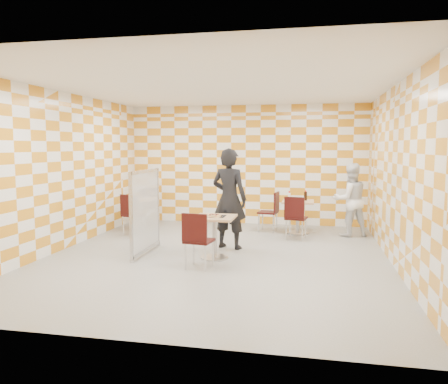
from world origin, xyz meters
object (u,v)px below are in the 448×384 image
(second_table, at_px, (298,211))
(empty_table, at_px, (140,209))
(chair_second_front, at_px, (295,214))
(chair_empty_near, at_px, (132,211))
(man_white, at_px, (350,200))
(chair_main_front, at_px, (197,236))
(man_dark, at_px, (229,199))
(chair_second_side, at_px, (272,208))
(partition, at_px, (145,211))
(chair_empty_far, at_px, (149,203))
(soda_bottle, at_px, (306,196))
(sport_bottle, at_px, (289,196))
(main_table, at_px, (215,230))

(second_table, height_order, empty_table, same)
(chair_second_front, height_order, chair_empty_near, same)
(empty_table, relative_size, man_white, 0.47)
(man_white, bearing_deg, chair_empty_near, -8.17)
(chair_main_front, distance_m, chair_empty_near, 3.12)
(second_table, relative_size, man_dark, 0.39)
(chair_second_side, xyz_separation_m, partition, (-2.09, -2.52, 0.25))
(chair_empty_far, height_order, man_dark, man_dark)
(man_dark, bearing_deg, chair_second_side, -95.36)
(chair_empty_far, relative_size, soda_bottle, 4.02)
(partition, distance_m, man_dark, 1.61)
(chair_main_front, xyz_separation_m, chair_empty_near, (-2.10, 2.31, 0.00))
(soda_bottle, bearing_deg, chair_empty_near, -164.45)
(chair_second_front, height_order, sport_bottle, sport_bottle)
(second_table, xyz_separation_m, empty_table, (-3.67, -0.31, 0.00))
(second_table, height_order, chair_second_side, chair_second_side)
(chair_second_front, distance_m, chair_empty_far, 3.85)
(chair_main_front, distance_m, man_dark, 1.65)
(partition, bearing_deg, main_table, -3.69)
(chair_main_front, relative_size, chair_second_front, 1.00)
(chair_empty_far, bearing_deg, sport_bottle, -4.81)
(chair_main_front, height_order, soda_bottle, soda_bottle)
(chair_main_front, height_order, partition, partition)
(empty_table, bearing_deg, chair_second_side, 7.46)
(empty_table, distance_m, man_dark, 2.81)
(sport_bottle, distance_m, soda_bottle, 0.37)
(chair_main_front, bearing_deg, chair_empty_near, 132.26)
(empty_table, bearing_deg, chair_main_front, -53.59)
(man_white, distance_m, soda_bottle, 0.98)
(man_white, xyz_separation_m, soda_bottle, (-0.96, 0.14, 0.05))
(second_table, xyz_separation_m, partition, (-2.68, -2.43, 0.28))
(chair_empty_far, bearing_deg, empty_table, -86.14)
(chair_empty_far, relative_size, sport_bottle, 4.62)
(empty_table, xyz_separation_m, partition, (0.98, -2.11, 0.28))
(man_white, bearing_deg, chair_second_side, -23.63)
(second_table, height_order, partition, partition)
(second_table, bearing_deg, chair_empty_near, -165.13)
(chair_empty_near, bearing_deg, main_table, -35.05)
(chair_empty_near, bearing_deg, partition, -58.45)
(empty_table, height_order, chair_main_front, chair_main_front)
(chair_main_front, distance_m, chair_second_side, 3.47)
(chair_empty_near, bearing_deg, man_white, 10.88)
(chair_empty_near, bearing_deg, chair_second_front, 4.15)
(second_table, relative_size, chair_second_front, 0.81)
(soda_bottle, bearing_deg, empty_table, -174.00)
(main_table, relative_size, partition, 0.48)
(soda_bottle, bearing_deg, man_white, -8.12)
(main_table, xyz_separation_m, man_white, (2.50, 2.46, 0.30))
(chair_empty_near, distance_m, chair_empty_far, 1.39)
(man_dark, height_order, sport_bottle, man_dark)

